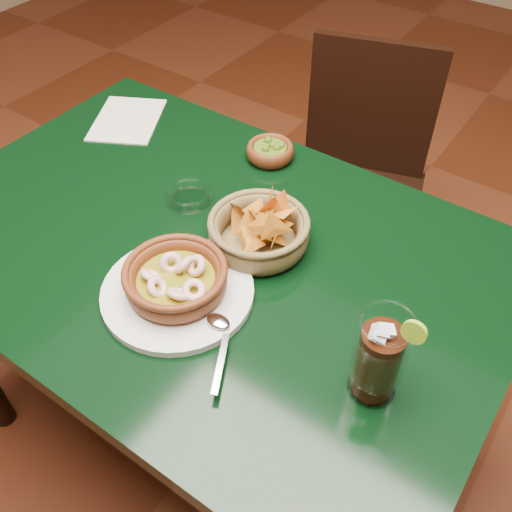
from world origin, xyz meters
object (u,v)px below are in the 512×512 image
Objects in this scene: dining_table at (207,276)px; shrimp_plate at (177,283)px; dining_chair at (357,179)px; chip_basket at (259,232)px; cola_drink at (379,358)px.

shrimp_plate is (0.05, -0.13, 0.13)m from dining_table.
dining_chair reaches higher than dining_table.
chip_basket is at bearing -82.61° from dining_chair.
cola_drink is (0.33, -0.17, 0.05)m from chip_basket.
dining_chair is 0.98m from cola_drink.
shrimp_plate is at bearing -70.51° from dining_table.
shrimp_plate is 1.45× the size of chip_basket.
chip_basket is at bearing 153.38° from cola_drink.
chip_basket is (0.08, -0.64, 0.32)m from dining_chair.
dining_chair is at bearing 117.03° from cola_drink.
cola_drink reaches higher than dining_table.
dining_chair is at bearing 97.39° from chip_basket.
cola_drink is at bearing -26.62° from chip_basket.
dining_chair is 0.89m from shrimp_plate.
shrimp_plate is at bearing -176.01° from cola_drink.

